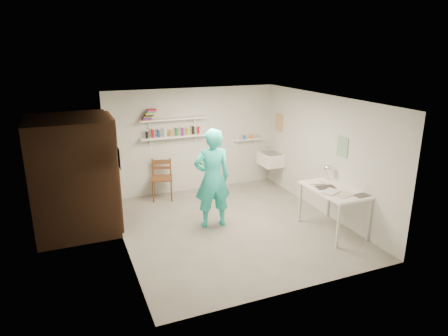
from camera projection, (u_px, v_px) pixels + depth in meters
name	position (u px, v px, depth m)	size (l,w,h in m)	color
floor	(232.00, 227.00, 7.61)	(4.00, 4.50, 0.02)	slate
ceiling	(233.00, 99.00, 6.89)	(4.00, 4.50, 0.02)	silver
wall_back	(193.00, 140.00, 9.25)	(4.00, 0.02, 2.40)	silver
wall_front	(301.00, 212.00, 5.25)	(4.00, 0.02, 2.40)	silver
wall_left	(120.00, 180.00, 6.52)	(0.02, 4.50, 2.40)	silver
wall_right	(324.00, 155.00, 7.98)	(0.02, 4.50, 2.40)	silver
doorway_recess	(113.00, 173.00, 7.51)	(0.02, 0.90, 2.00)	black
corridor_box	(73.00, 175.00, 7.24)	(1.40, 1.50, 2.10)	brown
door_lintel	(110.00, 118.00, 7.21)	(0.06, 1.05, 0.10)	brown
door_jamb_near	(118.00, 181.00, 7.08)	(0.06, 0.10, 2.00)	brown
door_jamb_far	(111.00, 166.00, 7.96)	(0.06, 0.10, 2.00)	brown
shelf_lower	(174.00, 137.00, 8.91)	(1.50, 0.22, 0.03)	white
shelf_upper	(173.00, 119.00, 8.79)	(1.50, 0.22, 0.03)	white
ledge_shelf	(248.00, 139.00, 9.68)	(0.70, 0.14, 0.03)	white
poster_left	(119.00, 158.00, 6.47)	(0.01, 0.28, 0.36)	#334C7F
poster_right_a	(279.00, 123.00, 9.46)	(0.01, 0.34, 0.42)	#995933
poster_right_b	(342.00, 147.00, 7.40)	(0.01, 0.30, 0.38)	#3F724C
belfast_sink	(271.00, 159.00, 9.54)	(0.48, 0.60, 0.30)	white
man	(212.00, 178.00, 7.37)	(0.69, 0.45, 1.89)	#2AD5C6
wall_clock	(207.00, 159.00, 7.47)	(0.34, 0.34, 0.04)	beige
wooden_chair	(162.00, 178.00, 8.83)	(0.45, 0.43, 0.97)	brown
work_table	(333.00, 210.00, 7.31)	(0.74, 1.24, 0.83)	white
desk_lamp	(328.00, 168.00, 7.64)	(0.15, 0.15, 0.15)	white
spray_cans	(174.00, 132.00, 8.88)	(1.32, 0.06, 0.17)	black
book_stack	(149.00, 115.00, 8.56)	(0.32, 0.14, 0.22)	red
ledge_pots	(248.00, 137.00, 9.67)	(0.48, 0.07, 0.09)	silver
papers	(335.00, 188.00, 7.19)	(0.30, 0.22, 0.02)	silver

